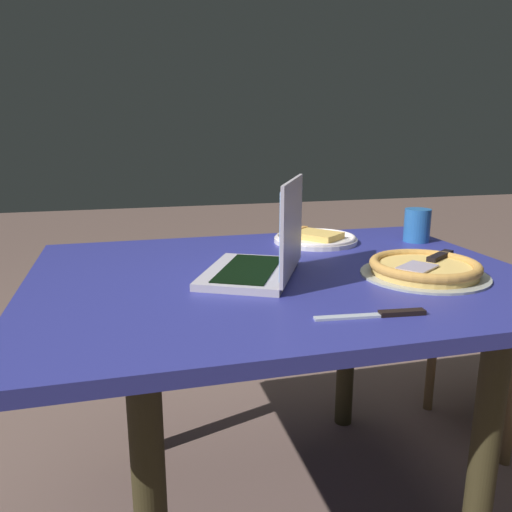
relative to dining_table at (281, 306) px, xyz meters
name	(u,v)px	position (x,y,z in m)	size (l,w,h in m)	color
ground_plane	(278,507)	(0.00, 0.00, -0.62)	(12.00, 12.00, 0.00)	#71584E
dining_table	(281,306)	(0.00, 0.00, 0.00)	(1.26, 0.97, 0.71)	navy
laptop	(264,256)	(0.05, 0.03, 0.15)	(0.33, 0.37, 0.24)	#BAB1BB
pizza_plate	(315,238)	(-0.21, -0.31, 0.11)	(0.27, 0.27, 0.04)	white
pizza_tray	(425,268)	(-0.34, 0.12, 0.11)	(0.31, 0.31, 0.04)	#A3A79F
table_knife	(382,314)	(-0.10, 0.35, 0.10)	(0.23, 0.04, 0.01)	#B4BCC9
drink_cup	(417,225)	(-0.54, -0.24, 0.15)	(0.08, 0.08, 0.11)	#2863AA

